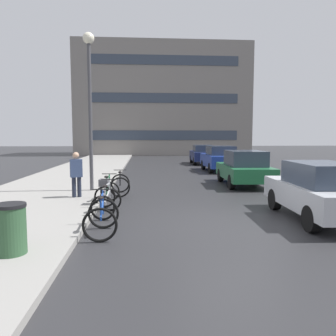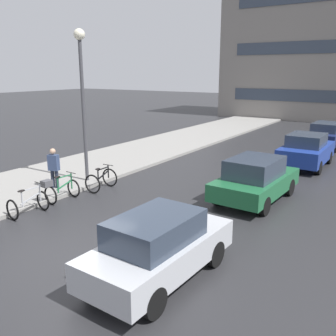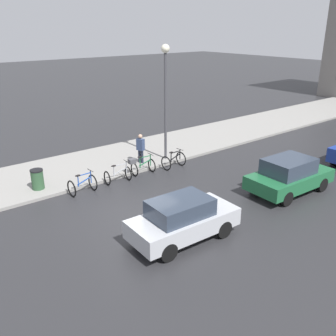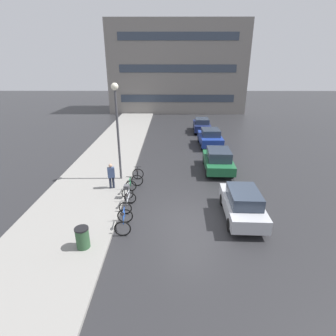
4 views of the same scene
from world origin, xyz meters
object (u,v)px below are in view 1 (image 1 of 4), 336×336
car_blue (220,158)px  pedestrian (76,174)px  trash_bin (11,233)px  car_silver (319,191)px  streetlamp (90,86)px  car_green (244,168)px  bicycle_farthest (120,184)px  bicycle_second (107,202)px  bicycle_third (107,190)px  car_navy (203,154)px  bicycle_nearest (102,217)px

car_blue → pedestrian: bearing=-127.7°
trash_bin → pedestrian: bearing=89.6°
car_silver → trash_bin: (-7.11, -2.48, -0.26)m
trash_bin → streetlamp: bearing=87.3°
car_silver → car_green: 6.33m
bicycle_farthest → pedestrian: pedestrian is taller
bicycle_second → bicycle_farthest: 3.32m
car_silver → pedestrian: bearing=156.3°
car_blue → pedestrian: pedestrian is taller
bicycle_third → car_navy: (6.03, 15.85, 0.30)m
car_navy → car_blue: bearing=-88.7°
car_silver → streetlamp: 8.85m
bicycle_third → pedestrian: bearing=144.9°
car_green → car_navy: 11.83m
car_green → car_blue: car_blue is taller
car_blue → bicycle_nearest: bearing=-113.6°
bicycle_third → bicycle_farthest: size_ratio=1.18×
pedestrian → trash_bin: pedestrian is taller
streetlamp → bicycle_second: bearing=-74.8°
bicycle_third → streetlamp: 4.41m
trash_bin → car_green: bearing=51.5°
car_green → bicycle_nearest: bearing=-127.3°
car_navy → car_silver: bearing=-90.3°
bicycle_nearest → car_silver: (5.69, 1.00, 0.38)m
bicycle_farthest → car_green: size_ratio=0.28×
car_blue → pedestrian: size_ratio=2.33×
bicycle_farthest → car_navy: 15.08m
trash_bin → bicycle_second: bearing=68.5°
pedestrian → streetlamp: (0.29, 1.46, 3.23)m
bicycle_third → pedestrian: pedestrian is taller
bicycle_nearest → car_silver: size_ratio=0.29×
car_blue → streetlamp: streetlamp is taller
bicycle_farthest → car_blue: bearing=54.8°
bicycle_nearest → bicycle_third: size_ratio=0.84×
bicycle_third → pedestrian: size_ratio=0.80×
bicycle_nearest → car_blue: bearing=66.4°
streetlamp → trash_bin: (-0.33, -7.04, -3.66)m
pedestrian → bicycle_second: bearing=-59.8°
car_navy → pedestrian: bearing=-115.4°
bicycle_third → trash_bin: 4.93m
bicycle_third → car_navy: bearing=69.2°
bicycle_second → car_silver: size_ratio=0.31×
bicycle_second → trash_bin: trash_bin is taller
car_silver → car_blue: car_blue is taller
bicycle_second → car_navy: car_navy is taller
car_navy → bicycle_third: bearing=-110.8°
bicycle_nearest → bicycle_farthest: 5.21m
car_green → car_silver: bearing=-89.1°
car_navy → trash_bin: (-7.19, -20.64, -0.27)m
streetlamp → bicycle_nearest: bearing=-78.8°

